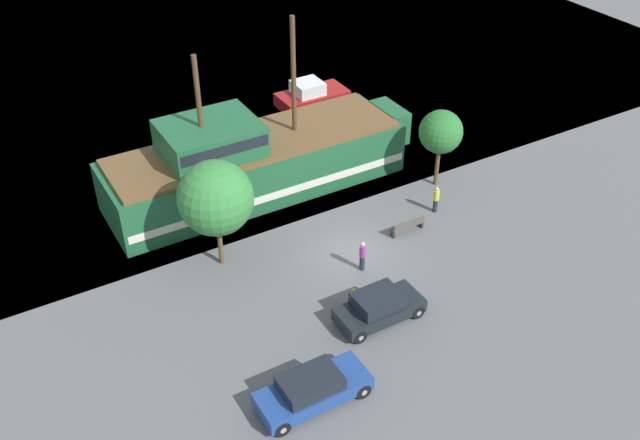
{
  "coord_description": "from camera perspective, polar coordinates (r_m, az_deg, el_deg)",
  "views": [
    {
      "loc": [
        -16.18,
        -24.47,
        23.03
      ],
      "look_at": [
        -0.75,
        2.0,
        1.2
      ],
      "focal_mm": 40.0,
      "sensor_mm": 36.0,
      "label": 1
    }
  ],
  "objects": [
    {
      "name": "parked_car_curb_mid",
      "position": [
        33.12,
        4.73,
        -6.96
      ],
      "size": [
        4.14,
        1.89,
        1.53
      ],
      "color": "black",
      "rests_on": "ground_plane"
    },
    {
      "name": "bench_promenade_east",
      "position": [
        38.78,
        7.05,
        -0.45
      ],
      "size": [
        2.0,
        0.45,
        0.85
      ],
      "color": "#4C4742",
      "rests_on": "ground_plane"
    },
    {
      "name": "moored_boat_dockside",
      "position": [
        51.8,
        -0.7,
        9.91
      ],
      "size": [
        5.01,
        2.5,
        1.82
      ],
      "color": "maroon",
      "rests_on": "water_surface"
    },
    {
      "name": "tree_row_mideast",
      "position": [
        41.58,
        9.65,
        6.95
      ],
      "size": [
        2.53,
        2.53,
        4.8
      ],
      "color": "brown",
      "rests_on": "ground_plane"
    },
    {
      "name": "pedestrian_walking_near",
      "position": [
        40.46,
        9.26,
        1.64
      ],
      "size": [
        0.32,
        0.32,
        1.61
      ],
      "color": "#232838",
      "rests_on": "ground_plane"
    },
    {
      "name": "tree_row_east",
      "position": [
        34.69,
        -8.36,
        1.74
      ],
      "size": [
        3.75,
        3.75,
        5.87
      ],
      "color": "brown",
      "rests_on": "ground_plane"
    },
    {
      "name": "ground_plane",
      "position": [
        37.29,
        2.55,
        -2.7
      ],
      "size": [
        160.0,
        160.0,
        0.0
      ],
      "primitive_type": "plane",
      "color": "#5B5B5E"
    },
    {
      "name": "pirate_ship",
      "position": [
        41.47,
        -5.36,
        4.68
      ],
      "size": [
        18.77,
        5.32,
        10.02
      ],
      "color": "#1E5633",
      "rests_on": "water_surface"
    },
    {
      "name": "fire_hydrant",
      "position": [
        34.19,
        2.73,
        -6.0
      ],
      "size": [
        0.42,
        0.25,
        0.76
      ],
      "color": "yellow",
      "rests_on": "ground_plane"
    },
    {
      "name": "parked_car_curb_front",
      "position": [
        29.6,
        -0.61,
        -13.39
      ],
      "size": [
        4.73,
        1.91,
        1.47
      ],
      "color": "navy",
      "rests_on": "ground_plane"
    },
    {
      "name": "water_surface",
      "position": [
        74.03,
        -16.73,
        15.92
      ],
      "size": [
        80.0,
        80.0,
        0.0
      ],
      "primitive_type": "plane",
      "color": "teal",
      "rests_on": "ground"
    },
    {
      "name": "pedestrian_walking_far",
      "position": [
        35.79,
        3.41,
        -2.89
      ],
      "size": [
        0.32,
        0.32,
        1.69
      ],
      "color": "#232838",
      "rests_on": "ground_plane"
    }
  ]
}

